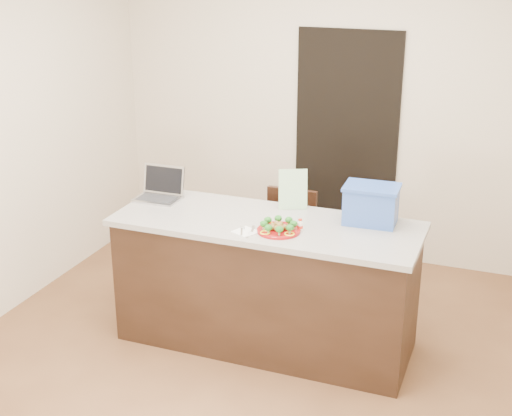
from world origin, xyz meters
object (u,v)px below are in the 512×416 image
at_px(laptop, 160,190).
at_px(chair, 287,240).
at_px(island, 266,283).
at_px(blue_box, 371,204).
at_px(napkin, 246,232).
at_px(yogurt_bottle, 300,226).
at_px(plate, 279,230).

relative_size(laptop, chair, 0.36).
relative_size(island, blue_box, 5.58).
height_order(napkin, laptop, laptop).
distance_m(island, blue_box, 0.91).
xyz_separation_m(napkin, yogurt_bottle, (0.32, 0.15, 0.03)).
bearing_deg(island, yogurt_bottle, -16.00).
relative_size(plate, napkin, 2.02).
height_order(napkin, yogurt_bottle, yogurt_bottle).
relative_size(napkin, chair, 0.15).
height_order(island, yogurt_bottle, yogurt_bottle).
height_order(island, plate, plate).
bearing_deg(blue_box, island, -163.80).
xyz_separation_m(island, chair, (-0.07, 0.66, 0.05)).
height_order(island, laptop, laptop).
xyz_separation_m(laptop, blue_box, (1.53, 0.06, 0.07)).
distance_m(yogurt_bottle, blue_box, 0.50).
bearing_deg(yogurt_bottle, chair, 114.04).
relative_size(plate, chair, 0.31).
height_order(blue_box, chair, blue_box).
bearing_deg(yogurt_bottle, blue_box, 36.93).
distance_m(island, plate, 0.51).
bearing_deg(laptop, chair, 31.00).
bearing_deg(laptop, yogurt_bottle, -12.35).
distance_m(napkin, yogurt_bottle, 0.35).
relative_size(laptop, blue_box, 0.88).
bearing_deg(napkin, yogurt_bottle, 26.05).
xyz_separation_m(island, blue_box, (0.65, 0.22, 0.59)).
distance_m(island, yogurt_bottle, 0.56).
xyz_separation_m(plate, chair, (-0.21, 0.81, -0.42)).
bearing_deg(chair, napkin, -88.73).
bearing_deg(island, blue_box, 18.66).
distance_m(island, chair, 0.67).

